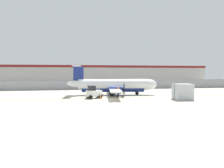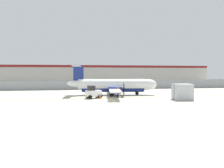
{
  "view_description": "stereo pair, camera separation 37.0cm",
  "coord_description": "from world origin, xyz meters",
  "px_view_note": "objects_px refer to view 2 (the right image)",
  "views": [
    {
      "loc": [
        -4.66,
        -27.05,
        3.73
      ],
      "look_at": [
        1.47,
        7.15,
        1.8
      ],
      "focal_mm": 32.0,
      "sensor_mm": 36.0,
      "label": 1
    },
    {
      "loc": [
        -4.3,
        -27.11,
        3.73
      ],
      "look_at": [
        1.47,
        7.15,
        1.8
      ],
      "focal_mm": 32.0,
      "sensor_mm": 36.0,
      "label": 2
    }
  ],
  "objects_px": {
    "baggage_tug": "(93,93)",
    "parked_car_1": "(76,83)",
    "traffic_cone_near_right": "(100,97)",
    "traffic_cone_near_left": "(119,92)",
    "parked_car_3": "(132,82)",
    "ground_crew_worker": "(118,91)",
    "parked_car_0": "(47,84)",
    "parked_car_2": "(109,82)",
    "cargo_container": "(182,92)",
    "commuter_airplane": "(115,85)"
  },
  "relations": [
    {
      "from": "baggage_tug",
      "to": "ground_crew_worker",
      "type": "height_order",
      "value": "baggage_tug"
    },
    {
      "from": "commuter_airplane",
      "to": "traffic_cone_near_left",
      "type": "bearing_deg",
      "value": 69.02
    },
    {
      "from": "ground_crew_worker",
      "to": "parked_car_2",
      "type": "height_order",
      "value": "same"
    },
    {
      "from": "cargo_container",
      "to": "parked_car_2",
      "type": "relative_size",
      "value": 0.59
    },
    {
      "from": "cargo_container",
      "to": "commuter_airplane",
      "type": "bearing_deg",
      "value": 142.12
    },
    {
      "from": "ground_crew_worker",
      "to": "traffic_cone_near_left",
      "type": "height_order",
      "value": "ground_crew_worker"
    },
    {
      "from": "traffic_cone_near_left",
      "to": "traffic_cone_near_right",
      "type": "height_order",
      "value": "same"
    },
    {
      "from": "traffic_cone_near_right",
      "to": "parked_car_1",
      "type": "xyz_separation_m",
      "value": [
        -3.69,
        27.86,
        0.58
      ]
    },
    {
      "from": "baggage_tug",
      "to": "parked_car_1",
      "type": "bearing_deg",
      "value": 79.95
    },
    {
      "from": "traffic_cone_near_left",
      "to": "parked_car_3",
      "type": "relative_size",
      "value": 0.15
    },
    {
      "from": "baggage_tug",
      "to": "parked_car_1",
      "type": "xyz_separation_m",
      "value": [
        -2.76,
        27.3,
        0.04
      ]
    },
    {
      "from": "traffic_cone_near_left",
      "to": "parked_car_1",
      "type": "bearing_deg",
      "value": 110.12
    },
    {
      "from": "baggage_tug",
      "to": "parked_car_0",
      "type": "height_order",
      "value": "baggage_tug"
    },
    {
      "from": "ground_crew_worker",
      "to": "parked_car_1",
      "type": "relative_size",
      "value": 0.39
    },
    {
      "from": "commuter_airplane",
      "to": "cargo_container",
      "type": "distance_m",
      "value": 11.17
    },
    {
      "from": "parked_car_0",
      "to": "parked_car_2",
      "type": "xyz_separation_m",
      "value": [
        17.58,
        5.31,
        0.0
      ]
    },
    {
      "from": "commuter_airplane",
      "to": "cargo_container",
      "type": "bearing_deg",
      "value": -34.26
    },
    {
      "from": "cargo_container",
      "to": "parked_car_0",
      "type": "bearing_deg",
      "value": 132.1
    },
    {
      "from": "parked_car_1",
      "to": "parked_car_2",
      "type": "height_order",
      "value": "same"
    },
    {
      "from": "ground_crew_worker",
      "to": "parked_car_0",
      "type": "xyz_separation_m",
      "value": [
        -14.27,
        24.62,
        -0.06
      ]
    },
    {
      "from": "baggage_tug",
      "to": "traffic_cone_near_left",
      "type": "distance_m",
      "value": 7.88
    },
    {
      "from": "traffic_cone_near_left",
      "to": "parked_car_0",
      "type": "height_order",
      "value": "parked_car_0"
    },
    {
      "from": "ground_crew_worker",
      "to": "parked_car_0",
      "type": "height_order",
      "value": "same"
    },
    {
      "from": "ground_crew_worker",
      "to": "parked_car_2",
      "type": "xyz_separation_m",
      "value": [
        3.3,
        29.93,
        -0.06
      ]
    },
    {
      "from": "parked_car_2",
      "to": "cargo_container",
      "type": "bearing_deg",
      "value": 101.06
    },
    {
      "from": "parked_car_1",
      "to": "parked_car_2",
      "type": "distance_m",
      "value": 10.57
    },
    {
      "from": "commuter_airplane",
      "to": "parked_car_1",
      "type": "bearing_deg",
      "value": 113.84
    },
    {
      "from": "parked_car_0",
      "to": "ground_crew_worker",
      "type": "bearing_deg",
      "value": -67.72
    },
    {
      "from": "parked_car_1",
      "to": "cargo_container",
      "type": "bearing_deg",
      "value": 108.65
    },
    {
      "from": "traffic_cone_near_left",
      "to": "commuter_airplane",
      "type": "bearing_deg",
      "value": -118.8
    },
    {
      "from": "parked_car_0",
      "to": "traffic_cone_near_right",
      "type": "bearing_deg",
      "value": -74.38
    },
    {
      "from": "traffic_cone_near_right",
      "to": "parked_car_0",
      "type": "relative_size",
      "value": 0.15
    },
    {
      "from": "parked_car_1",
      "to": "commuter_airplane",
      "type": "bearing_deg",
      "value": 98.72
    },
    {
      "from": "cargo_container",
      "to": "traffic_cone_near_right",
      "type": "bearing_deg",
      "value": 169.82
    },
    {
      "from": "ground_crew_worker",
      "to": "parked_car_1",
      "type": "bearing_deg",
      "value": 102.11
    },
    {
      "from": "commuter_airplane",
      "to": "baggage_tug",
      "type": "xyz_separation_m",
      "value": [
        -3.92,
        -4.03,
        -0.75
      ]
    },
    {
      "from": "traffic_cone_near_right",
      "to": "parked_car_1",
      "type": "distance_m",
      "value": 28.11
    },
    {
      "from": "parked_car_2",
      "to": "parked_car_0",
      "type": "bearing_deg",
      "value": 19.55
    },
    {
      "from": "ground_crew_worker",
      "to": "parked_car_0",
      "type": "bearing_deg",
      "value": 118.07
    },
    {
      "from": "traffic_cone_near_right",
      "to": "ground_crew_worker",
      "type": "bearing_deg",
      "value": 27.29
    },
    {
      "from": "traffic_cone_near_left",
      "to": "parked_car_0",
      "type": "relative_size",
      "value": 0.15
    },
    {
      "from": "ground_crew_worker",
      "to": "traffic_cone_near_left",
      "type": "bearing_deg",
      "value": 75.2
    },
    {
      "from": "cargo_container",
      "to": "baggage_tug",
      "type": "bearing_deg",
      "value": 168.42
    },
    {
      "from": "parked_car_1",
      "to": "traffic_cone_near_right",
      "type": "bearing_deg",
      "value": 90.26
    },
    {
      "from": "traffic_cone_near_left",
      "to": "parked_car_3",
      "type": "height_order",
      "value": "parked_car_3"
    },
    {
      "from": "ground_crew_worker",
      "to": "parked_car_1",
      "type": "height_order",
      "value": "same"
    },
    {
      "from": "traffic_cone_near_left",
      "to": "parked_car_0",
      "type": "xyz_separation_m",
      "value": [
        -15.43,
        19.54,
        0.58
      ]
    },
    {
      "from": "parked_car_3",
      "to": "parked_car_1",
      "type": "bearing_deg",
      "value": 4.09
    },
    {
      "from": "commuter_airplane",
      "to": "ground_crew_worker",
      "type": "xyz_separation_m",
      "value": [
        -0.04,
        -3.07,
        -0.65
      ]
    },
    {
      "from": "baggage_tug",
      "to": "cargo_container",
      "type": "bearing_deg",
      "value": -31.6
    }
  ]
}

